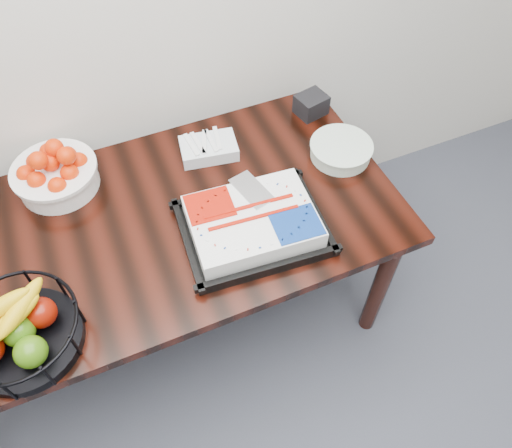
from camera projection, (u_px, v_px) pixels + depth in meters
name	position (u px, v px, depth m)	size (l,w,h in m)	color
table	(153.00, 239.00, 1.84)	(1.80, 0.90, 0.75)	black
cake_tray	(253.00, 224.00, 1.71)	(0.51, 0.42, 0.10)	black
tangerine_bowl	(54.00, 170.00, 1.81)	(0.31, 0.31, 0.20)	white
fruit_basket	(19.00, 331.00, 1.44)	(0.36, 0.36, 0.19)	black
plate_stack	(341.00, 150.00, 1.95)	(0.25, 0.25, 0.06)	white
fork_bag	(209.00, 148.00, 1.96)	(0.24, 0.18, 0.06)	silver
napkin_box	(311.00, 105.00, 2.10)	(0.12, 0.10, 0.09)	black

